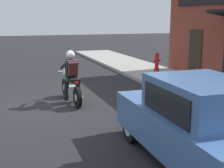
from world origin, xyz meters
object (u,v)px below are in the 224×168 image
car_hatchback (196,122)px  fire_hydrant (157,62)px  traffic_cone (196,75)px  motorcycle_with_rider (71,81)px

car_hatchback → fire_hydrant: size_ratio=4.33×
traffic_cone → fire_hydrant: (-0.29, 2.75, 0.14)m
car_hatchback → fire_hydrant: 9.12m
car_hatchback → traffic_cone: car_hatchback is taller
traffic_cone → fire_hydrant: bearing=96.1°
traffic_cone → motorcycle_with_rider: bearing=-170.8°
car_hatchback → fire_hydrant: car_hatchback is taller
traffic_cone → fire_hydrant: fire_hydrant is taller
motorcycle_with_rider → traffic_cone: motorcycle_with_rider is taller
motorcycle_with_rider → traffic_cone: size_ratio=3.37×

